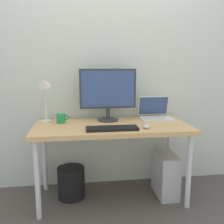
# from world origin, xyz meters

# --- Properties ---
(ground_plane) EXTENTS (6.00, 6.00, 0.00)m
(ground_plane) POSITION_xyz_m (0.00, 0.00, 0.00)
(ground_plane) COLOR #4C4742
(back_wall) EXTENTS (4.40, 0.04, 2.60)m
(back_wall) POSITION_xyz_m (0.00, 0.37, 1.30)
(back_wall) COLOR silver
(back_wall) RESTS_ON ground_plane
(desk) EXTENTS (1.42, 0.63, 0.72)m
(desk) POSITION_xyz_m (0.00, 0.00, 0.66)
(desk) COLOR tan
(desk) RESTS_ON ground_plane
(monitor) EXTENTS (0.54, 0.20, 0.50)m
(monitor) POSITION_xyz_m (-0.02, 0.18, 1.01)
(monitor) COLOR #333338
(monitor) RESTS_ON desk
(laptop) EXTENTS (0.32, 0.28, 0.22)m
(laptop) POSITION_xyz_m (0.47, 0.20, 0.78)
(laptop) COLOR silver
(laptop) RESTS_ON desk
(desk_lamp) EXTENTS (0.11, 0.16, 0.44)m
(desk_lamp) POSITION_xyz_m (-0.61, 0.18, 1.03)
(desk_lamp) COLOR silver
(desk_lamp) RESTS_ON desk
(keyboard) EXTENTS (0.44, 0.14, 0.02)m
(keyboard) POSITION_xyz_m (-0.02, -0.17, 0.73)
(keyboard) COLOR black
(keyboard) RESTS_ON desk
(mouse) EXTENTS (0.06, 0.09, 0.03)m
(mouse) POSITION_xyz_m (0.28, -0.17, 0.74)
(mouse) COLOR silver
(mouse) RESTS_ON desk
(coffee_mug) EXTENTS (0.12, 0.08, 0.09)m
(coffee_mug) POSITION_xyz_m (-0.47, 0.14, 0.77)
(coffee_mug) COLOR #268C4C
(coffee_mug) RESTS_ON desk
(computer_tower) EXTENTS (0.18, 0.36, 0.42)m
(computer_tower) POSITION_xyz_m (0.53, 0.00, 0.21)
(computer_tower) COLOR #B2B2B7
(computer_tower) RESTS_ON ground_plane
(wastebasket) EXTENTS (0.26, 0.26, 0.30)m
(wastebasket) POSITION_xyz_m (-0.39, 0.07, 0.15)
(wastebasket) COLOR black
(wastebasket) RESTS_ON ground_plane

